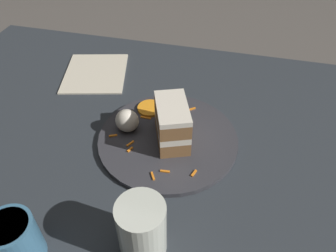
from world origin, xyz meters
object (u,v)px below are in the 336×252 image
at_px(drinking_glass, 142,231).
at_px(coffee_mug, 14,240).
at_px(orange_garnish, 150,108).
at_px(plate, 168,139).
at_px(cream_dollop, 127,121).
at_px(cake_slice, 172,123).
at_px(menu_card, 96,73).

bearing_deg(drinking_glass, coffee_mug, -161.62).
distance_m(orange_garnish, coffee_mug, 0.40).
distance_m(plate, cream_dollop, 0.10).
height_order(plate, cake_slice, cake_slice).
height_order(cream_dollop, orange_garnish, cream_dollop).
xyz_separation_m(cream_dollop, orange_garnish, (0.03, 0.08, -0.02)).
bearing_deg(orange_garnish, coffee_mug, -103.98).
distance_m(cake_slice, orange_garnish, 0.12).
relative_size(plate, orange_garnish, 5.01).
xyz_separation_m(plate, orange_garnish, (-0.06, 0.08, 0.01)).
relative_size(plate, drinking_glass, 2.82).
bearing_deg(drinking_glass, menu_card, 121.75).
xyz_separation_m(cake_slice, orange_garnish, (-0.07, 0.08, -0.04)).
distance_m(plate, menu_card, 0.33).
distance_m(cake_slice, drinking_glass, 0.24).
bearing_deg(menu_card, cream_dollop, 114.61).
height_order(cream_dollop, drinking_glass, drinking_glass).
bearing_deg(drinking_glass, cream_dollop, 114.39).
bearing_deg(cake_slice, menu_card, 120.59).
xyz_separation_m(cake_slice, coffee_mug, (-0.17, -0.30, -0.01)).
bearing_deg(orange_garnish, menu_card, 147.21).
bearing_deg(orange_garnish, cake_slice, -48.99).
distance_m(cream_dollop, orange_garnish, 0.09).
relative_size(coffee_mug, menu_card, 0.44).
relative_size(drinking_glass, coffee_mug, 1.23).
bearing_deg(plate, cream_dollop, 179.01).
bearing_deg(plate, orange_garnish, 128.27).
distance_m(plate, orange_garnish, 0.10).
relative_size(cake_slice, orange_garnish, 2.06).
relative_size(plate, cake_slice, 2.44).
bearing_deg(menu_card, coffee_mug, 86.23).
relative_size(plate, menu_card, 1.55).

